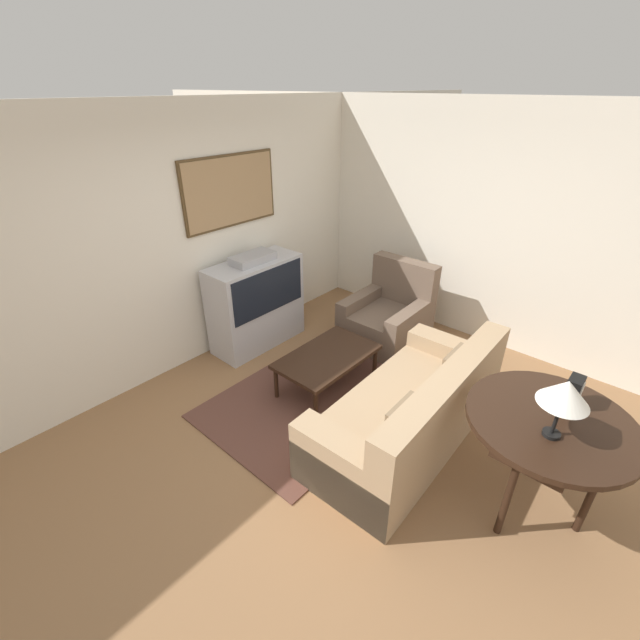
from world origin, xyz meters
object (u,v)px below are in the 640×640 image
object	(u,v)px
armchair	(388,318)
mantel_clock	(573,392)
couch	(412,413)
coffee_table	(327,358)
console_table	(550,427)
tv	(256,303)
table_lamp	(565,393)

from	to	relation	value
armchair	mantel_clock	size ratio (longest dim) A/B	4.19
couch	coffee_table	bearing A→B (deg)	-96.14
coffee_table	mantel_clock	distance (m)	2.17
couch	armchair	size ratio (longest dim) A/B	2.13
console_table	mantel_clock	world-z (taller)	mantel_clock
console_table	couch	bearing A→B (deg)	90.89
tv	armchair	size ratio (longest dim) A/B	1.19
coffee_table	mantel_clock	world-z (taller)	mantel_clock
coffee_table	console_table	xyz separation A→B (m)	(-0.07, -2.05, 0.39)
coffee_table	table_lamp	distance (m)	2.24
mantel_clock	coffee_table	bearing A→B (deg)	94.56
armchair	couch	bearing A→B (deg)	-50.62
coffee_table	couch	bearing A→B (deg)	-94.61
tv	mantel_clock	world-z (taller)	tv
console_table	table_lamp	world-z (taller)	table_lamp
couch	armchair	xyz separation A→B (m)	(1.30, 1.11, -0.00)
armchair	table_lamp	xyz separation A→B (m)	(-1.45, -2.16, 0.86)
console_table	table_lamp	size ratio (longest dim) A/B	2.59
coffee_table	mantel_clock	xyz separation A→B (m)	(0.17, -2.09, 0.57)
armchair	coffee_table	world-z (taller)	armchair
tv	coffee_table	bearing A→B (deg)	-95.88
tv	coffee_table	distance (m)	1.23
couch	table_lamp	xyz separation A→B (m)	(-0.15, -1.05, 0.86)
console_table	table_lamp	distance (m)	0.44
couch	mantel_clock	size ratio (longest dim) A/B	8.92
tv	table_lamp	size ratio (longest dim) A/B	2.65
table_lamp	mantel_clock	bearing A→B (deg)	-0.18
tv	table_lamp	world-z (taller)	table_lamp
tv	coffee_table	size ratio (longest dim) A/B	1.09
tv	couch	world-z (taller)	tv
couch	armchair	distance (m)	1.71
armchair	table_lamp	distance (m)	2.74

